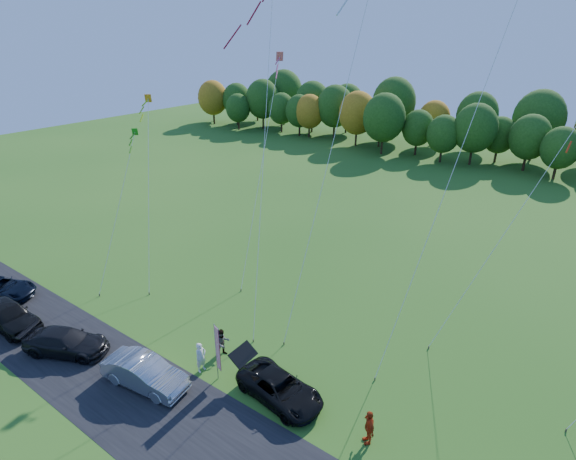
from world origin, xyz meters
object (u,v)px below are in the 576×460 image
Objects in this scene: feather_flag at (217,348)px; silver_sedan at (145,373)px; black_suv at (280,388)px; person_east at (369,427)px.

silver_sedan is at bearing -139.37° from feather_flag.
person_east is (5.07, 0.24, 0.25)m from black_suv.
person_east reaches higher than silver_sedan.
silver_sedan is (-6.65, -3.54, 0.14)m from black_suv.
black_suv is 4.00m from feather_flag.
silver_sedan reaches higher than black_suv.
feather_flag reaches higher than silver_sedan.
feather_flag is (-8.64, -1.13, 1.33)m from person_east.
silver_sedan is 12.31m from person_east.
black_suv is 5.08m from person_east.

